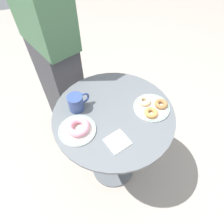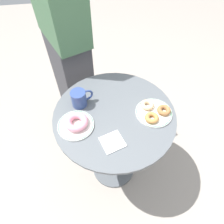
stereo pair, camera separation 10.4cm
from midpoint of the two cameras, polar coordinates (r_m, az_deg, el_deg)
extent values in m
cube|color=#9E9389|center=(1.78, 2.21, -16.17)|extent=(7.00, 7.00, 0.02)
cylinder|color=#565B60|center=(1.10, 3.43, -0.88)|extent=(0.70, 0.70, 0.02)
cylinder|color=#565B60|center=(1.42, 2.71, -10.10)|extent=(0.06, 0.06, 0.73)
cylinder|color=#565B60|center=(1.76, 2.23, -15.90)|extent=(0.36, 0.36, 0.03)
cylinder|color=white|center=(1.05, -7.85, -4.12)|extent=(0.20, 0.20, 0.01)
torus|color=#4C9E66|center=(1.05, -7.87, -4.02)|extent=(0.19, 0.19, 0.01)
cylinder|color=white|center=(1.13, 14.82, -0.38)|extent=(0.21, 0.21, 0.01)
torus|color=#4C9E66|center=(1.12, 14.85, -0.28)|extent=(0.20, 0.20, 0.01)
torus|color=pink|center=(1.03, -7.64, -3.13)|extent=(0.18, 0.18, 0.04)
torus|color=#A36B3D|center=(1.13, 17.64, 0.36)|extent=(0.10, 0.10, 0.03)
torus|color=#E0B789|center=(1.13, 13.00, 1.89)|extent=(0.11, 0.11, 0.03)
torus|color=#BC7F42|center=(1.08, 14.40, -1.85)|extent=(0.10, 0.10, 0.03)
cube|color=white|center=(0.99, 3.17, -9.04)|extent=(0.14, 0.13, 0.01)
cylinder|color=#334784|center=(1.11, -7.15, 3.78)|extent=(0.09, 0.09, 0.10)
torus|color=#334784|center=(1.11, -4.81, 4.82)|extent=(0.08, 0.03, 0.08)
cube|color=#3D3D42|center=(1.72, -9.25, 7.64)|extent=(0.35, 0.43, 0.91)
camera|label=1|loc=(0.05, -87.13, 3.65)|focal=30.96mm
camera|label=2|loc=(0.05, 92.87, -3.65)|focal=30.96mm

